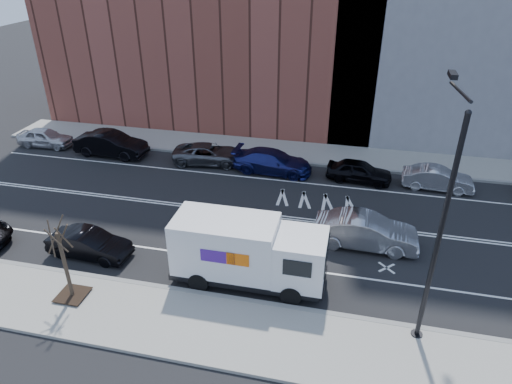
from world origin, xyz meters
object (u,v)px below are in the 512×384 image
at_px(fedex_van, 248,251).
at_px(far_parked_b, 111,144).
at_px(driving_sedan, 366,231).
at_px(far_parked_a, 45,137).

bearing_deg(fedex_van, far_parked_b, 138.37).
height_order(fedex_van, driving_sedan, fedex_van).
relative_size(fedex_van, driving_sedan, 1.33).
bearing_deg(driving_sedan, far_parked_a, 72.72).
bearing_deg(far_parked_a, fedex_van, -124.13).
height_order(fedex_van, far_parked_b, fedex_van).
distance_m(far_parked_a, far_parked_b, 5.54).
distance_m(far_parked_a, driving_sedan, 24.37).
xyz_separation_m(far_parked_a, driving_sedan, (23.14, -7.63, 0.15)).
xyz_separation_m(fedex_van, driving_sedan, (5.01, 3.91, -0.77)).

